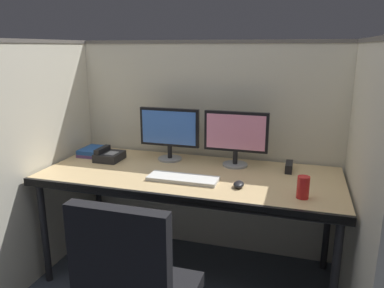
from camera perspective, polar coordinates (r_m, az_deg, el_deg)
cubicle_partition_rear at (r=2.79m, az=2.33°, el=-0.62°), size 2.21×0.06×1.57m
cubicle_partition_left at (r=2.74m, az=-21.31°, el=-1.88°), size 0.06×1.41×1.57m
cubicle_partition_right at (r=2.21m, az=24.45°, el=-6.11°), size 0.06×1.41×1.57m
desk at (r=2.40m, az=-0.43°, el=-5.68°), size 1.90×0.80×0.74m
monitor_left at (r=2.61m, az=-3.51°, el=2.10°), size 0.43×0.17×0.37m
monitor_right at (r=2.49m, az=6.77°, el=1.39°), size 0.43×0.17×0.37m
keyboard_main at (r=2.26m, az=-1.48°, el=-5.33°), size 0.43×0.15×0.02m
computer_mouse at (r=2.17m, az=7.21°, el=-6.19°), size 0.06×0.10×0.04m
desk_phone at (r=2.71m, az=-12.70°, el=-1.76°), size 0.17×0.19×0.09m
red_stapler at (r=2.50m, az=14.71°, el=-3.43°), size 0.04×0.15×0.06m
soda_can at (r=2.07m, az=16.75°, el=-6.41°), size 0.07×0.07×0.12m
book_stack at (r=2.88m, az=-15.06°, el=-1.11°), size 0.15×0.21×0.05m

